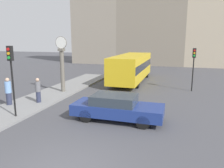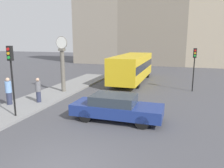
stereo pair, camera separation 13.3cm
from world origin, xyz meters
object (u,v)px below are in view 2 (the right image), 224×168
(pedestrian_grey_jacket, at_px, (38,90))
(bus_distant, at_px, (132,66))
(sedan_car, at_px, (116,107))
(pedestrian_blue_stripe, at_px, (9,91))
(traffic_light_far, at_px, (194,61))
(street_clock, at_px, (63,65))
(traffic_light_near, at_px, (11,67))

(pedestrian_grey_jacket, bearing_deg, bus_distant, 66.72)
(sedan_car, relative_size, pedestrian_blue_stripe, 2.76)
(traffic_light_far, distance_m, street_clock, 10.50)
(street_clock, bearing_deg, traffic_light_far, 20.61)
(pedestrian_blue_stripe, height_order, pedestrian_grey_jacket, pedestrian_blue_stripe)
(pedestrian_blue_stripe, bearing_deg, traffic_light_near, -41.20)
(street_clock, bearing_deg, bus_distant, 56.94)
(bus_distant, relative_size, street_clock, 2.18)
(traffic_light_near, bearing_deg, pedestrian_blue_stripe, 138.80)
(pedestrian_blue_stripe, bearing_deg, sedan_car, -1.93)
(traffic_light_far, relative_size, pedestrian_blue_stripe, 2.04)
(traffic_light_far, height_order, pedestrian_blue_stripe, traffic_light_far)
(sedan_car, bearing_deg, pedestrian_grey_jacket, 167.64)
(pedestrian_grey_jacket, bearing_deg, traffic_light_near, -80.73)
(sedan_car, xyz_separation_m, traffic_light_far, (4.11, 8.18, 1.83))
(traffic_light_far, distance_m, pedestrian_blue_stripe, 13.86)
(sedan_car, xyz_separation_m, pedestrian_blue_stripe, (-7.15, 0.24, 0.29))
(sedan_car, relative_size, bus_distant, 0.51)
(traffic_light_far, xyz_separation_m, pedestrian_grey_jacket, (-9.81, -6.93, -1.58))
(sedan_car, xyz_separation_m, street_clock, (-5.71, 4.48, 1.56))
(traffic_light_near, relative_size, street_clock, 0.87)
(bus_distant, height_order, pedestrian_grey_jacket, bus_distant)
(sedan_car, distance_m, bus_distant, 11.01)
(traffic_light_far, xyz_separation_m, pedestrian_blue_stripe, (-11.26, -7.94, -1.53))
(traffic_light_near, height_order, pedestrian_grey_jacket, traffic_light_near)
(sedan_car, distance_m, pedestrian_grey_jacket, 5.84)
(bus_distant, bearing_deg, street_clock, -123.06)
(street_clock, xyz_separation_m, pedestrian_blue_stripe, (-1.43, -4.24, -1.26))
(bus_distant, xyz_separation_m, traffic_light_far, (5.67, -2.69, 0.99))
(pedestrian_grey_jacket, bearing_deg, street_clock, 90.32)
(bus_distant, height_order, traffic_light_near, traffic_light_near)
(traffic_light_far, distance_m, pedestrian_grey_jacket, 12.11)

